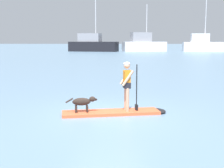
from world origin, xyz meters
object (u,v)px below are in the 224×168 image
(paddleboard, at_px, (117,112))
(person_paddler, at_px, (127,83))
(dog, at_px, (83,102))
(moored_boat_far_port, at_px, (143,44))
(moored_boat_outer, at_px, (93,44))
(moored_boat_center, at_px, (202,45))

(paddleboard, distance_m, person_paddler, 1.08)
(dog, relative_size, moored_boat_far_port, 0.10)
(person_paddler, xyz_separation_m, moored_boat_outer, (-7.22, 58.55, 0.49))
(moored_boat_outer, bearing_deg, moored_boat_far_port, 0.58)
(paddleboard, xyz_separation_m, moored_boat_outer, (-6.88, 58.62, 1.51))
(paddleboard, height_order, dog, dog)
(person_paddler, distance_m, moored_boat_far_port, 58.82)
(paddleboard, bearing_deg, moored_boat_outer, 96.70)
(paddleboard, bearing_deg, moored_boat_center, 73.43)
(moored_boat_center, bearing_deg, paddleboard, -106.57)
(moored_boat_outer, distance_m, moored_boat_far_port, 11.41)
(paddleboard, distance_m, moored_boat_center, 62.36)
(paddleboard, relative_size, moored_boat_outer, 0.29)
(moored_boat_outer, relative_size, moored_boat_far_port, 1.23)
(dog, xyz_separation_m, moored_boat_far_port, (5.69, 58.97, 1.17))
(dog, bearing_deg, person_paddler, 11.22)
(moored_boat_far_port, height_order, moored_boat_center, moored_boat_center)
(paddleboard, bearing_deg, person_paddler, 11.22)
(moored_boat_outer, height_order, moored_boat_far_port, moored_boat_outer)
(moored_boat_outer, bearing_deg, paddleboard, -83.30)
(paddleboard, xyz_separation_m, dog, (-1.16, -0.23, 0.40))
(paddleboard, relative_size, person_paddler, 2.19)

